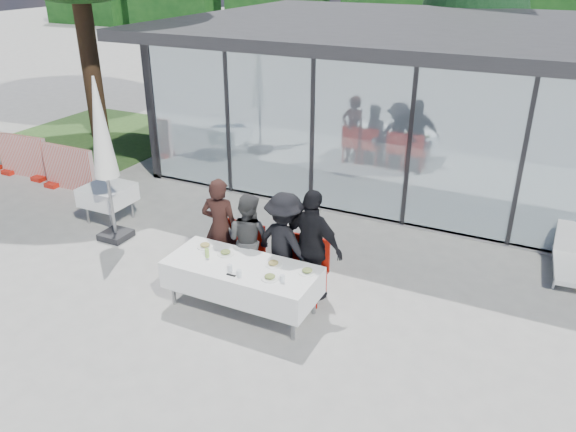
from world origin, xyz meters
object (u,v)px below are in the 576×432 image
(diner_a, at_px, (220,228))
(diner_chair_a, at_px, (223,244))
(diner_chair_c, at_px, (286,260))
(spare_table_left, at_px, (108,195))
(dining_table, at_px, (242,277))
(diner_d, at_px, (312,247))
(lounger, at_px, (574,258))
(plate_d, at_px, (307,271))
(plate_c, at_px, (273,263))
(plate_extra, at_px, (270,277))
(market_umbrella, at_px, (102,138))
(diner_chair_b, at_px, (250,251))
(diner_b, at_px, (248,239))
(diner_chair_d, at_px, (313,266))
(plate_b, at_px, (226,253))
(diner_c, at_px, (285,244))
(plate_a, at_px, (205,246))
(folded_eyeglasses, at_px, (231,275))
(juice_bottle, at_px, (207,253))

(diner_a, distance_m, diner_chair_a, 0.31)
(diner_chair_c, bearing_deg, spare_table_left, 169.96)
(dining_table, distance_m, diner_d, 1.13)
(diner_a, height_order, lounger, diner_a)
(plate_d, relative_size, spare_table_left, 0.29)
(plate_c, bearing_deg, diner_chair_c, 97.08)
(diner_a, distance_m, plate_extra, 1.61)
(diner_a, xyz_separation_m, diner_chair_c, (1.15, 0.04, -0.31))
(diner_d, bearing_deg, diner_chair_a, 11.83)
(market_umbrella, bearing_deg, diner_chair_b, -3.90)
(diner_chair_c, xyz_separation_m, spare_table_left, (-4.26, 0.75, 0.02))
(diner_b, bearing_deg, diner_chair_d, -174.61)
(diner_chair_c, height_order, diner_d, diner_d)
(diner_chair_d, distance_m, lounger, 4.43)
(diner_d, xyz_separation_m, plate_b, (-1.18, -0.54, -0.12))
(diner_a, relative_size, plate_b, 6.82)
(diner_c, height_order, lounger, diner_c)
(lounger, bearing_deg, diner_c, -146.89)
(plate_a, bearing_deg, folded_eyeglasses, -34.44)
(diner_c, bearing_deg, diner_chair_d, -158.49)
(plate_d, bearing_deg, diner_chair_b, 156.64)
(plate_a, bearing_deg, diner_chair_a, 92.86)
(diner_c, bearing_deg, juice_bottle, 55.03)
(diner_b, distance_m, plate_c, 0.88)
(dining_table, xyz_separation_m, diner_d, (0.80, 0.71, 0.36))
(plate_b, bearing_deg, plate_d, 1.93)
(diner_chair_a, height_order, diner_d, diner_d)
(diner_a, bearing_deg, folded_eyeglasses, 120.14)
(diner_chair_a, bearing_deg, plate_a, -87.14)
(diner_c, xyz_separation_m, folded_eyeglasses, (-0.33, -1.03, -0.07))
(juice_bottle, xyz_separation_m, folded_eyeglasses, (0.59, -0.30, -0.06))
(juice_bottle, bearing_deg, diner_chair_d, 29.35)
(diner_chair_b, bearing_deg, plate_d, -23.36)
(folded_eyeglasses, relative_size, spare_table_left, 0.16)
(plate_a, xyz_separation_m, spare_table_left, (-3.14, 1.28, -0.22))
(diner_chair_d, bearing_deg, plate_b, -153.76)
(diner_d, height_order, market_umbrella, market_umbrella)
(diner_chair_c, xyz_separation_m, market_umbrella, (-3.65, 0.20, 1.40))
(diner_a, bearing_deg, plate_d, 155.73)
(plate_c, bearing_deg, plate_extra, -69.80)
(diner_b, distance_m, market_umbrella, 3.23)
(diner_c, xyz_separation_m, diner_chair_c, (0.00, 0.04, -0.29))
(diner_chair_a, height_order, diner_b, diner_b)
(diner_chair_d, bearing_deg, plate_c, -124.99)
(spare_table_left, height_order, market_umbrella, market_umbrella)
(plate_d, relative_size, market_umbrella, 0.08)
(diner_a, xyz_separation_m, diner_chair_b, (0.51, 0.04, -0.31))
(juice_bottle, bearing_deg, plate_c, 12.58)
(dining_table, relative_size, diner_chair_a, 2.32)
(juice_bottle, bearing_deg, diner_c, 38.57)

